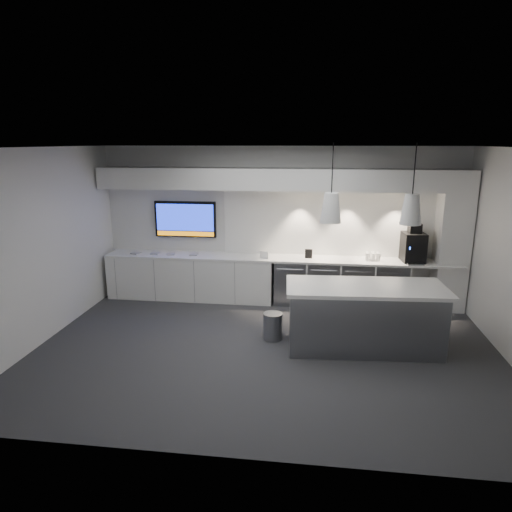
# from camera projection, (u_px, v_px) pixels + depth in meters

# --- Properties ---
(floor) EXTENTS (7.00, 7.00, 0.00)m
(floor) POSITION_uv_depth(u_px,v_px,m) (266.00, 349.00, 6.96)
(floor) COLOR #333335
(floor) RESTS_ON ground
(ceiling) EXTENTS (7.00, 7.00, 0.00)m
(ceiling) POSITION_uv_depth(u_px,v_px,m) (267.00, 147.00, 6.23)
(ceiling) COLOR black
(ceiling) RESTS_ON wall_back
(wall_back) EXTENTS (7.00, 0.00, 7.00)m
(wall_back) POSITION_uv_depth(u_px,v_px,m) (280.00, 224.00, 9.00)
(wall_back) COLOR silver
(wall_back) RESTS_ON floor
(wall_front) EXTENTS (7.00, 0.00, 7.00)m
(wall_front) POSITION_uv_depth(u_px,v_px,m) (237.00, 318.00, 4.19)
(wall_front) COLOR silver
(wall_front) RESTS_ON floor
(wall_left) EXTENTS (0.00, 7.00, 7.00)m
(wall_left) POSITION_uv_depth(u_px,v_px,m) (41.00, 247.00, 7.03)
(wall_left) COLOR silver
(wall_left) RESTS_ON floor
(back_counter) EXTENTS (6.80, 0.65, 0.04)m
(back_counter) POSITION_uv_depth(u_px,v_px,m) (278.00, 258.00, 8.84)
(back_counter) COLOR white
(back_counter) RESTS_ON left_base_cabinets
(left_base_cabinets) EXTENTS (3.30, 0.63, 0.86)m
(left_base_cabinets) POSITION_uv_depth(u_px,v_px,m) (191.00, 277.00, 9.16)
(left_base_cabinets) COLOR white
(left_base_cabinets) RESTS_ON floor
(fridge_unit_a) EXTENTS (0.60, 0.61, 0.85)m
(fridge_unit_a) POSITION_uv_depth(u_px,v_px,m) (290.00, 281.00, 8.92)
(fridge_unit_a) COLOR gray
(fridge_unit_a) RESTS_ON floor
(fridge_unit_b) EXTENTS (0.60, 0.61, 0.85)m
(fridge_unit_b) POSITION_uv_depth(u_px,v_px,m) (323.00, 282.00, 8.84)
(fridge_unit_b) COLOR gray
(fridge_unit_b) RESTS_ON floor
(fridge_unit_c) EXTENTS (0.60, 0.61, 0.85)m
(fridge_unit_c) POSITION_uv_depth(u_px,v_px,m) (356.00, 284.00, 8.76)
(fridge_unit_c) COLOR gray
(fridge_unit_c) RESTS_ON floor
(fridge_unit_d) EXTENTS (0.60, 0.61, 0.85)m
(fridge_unit_d) POSITION_uv_depth(u_px,v_px,m) (390.00, 285.00, 8.68)
(fridge_unit_d) COLOR gray
(fridge_unit_d) RESTS_ON floor
(backsplash) EXTENTS (4.60, 0.03, 1.30)m
(backsplash) POSITION_uv_depth(u_px,v_px,m) (341.00, 223.00, 8.82)
(backsplash) COLOR white
(backsplash) RESTS_ON wall_back
(soffit) EXTENTS (6.90, 0.60, 0.40)m
(soffit) POSITION_uv_depth(u_px,v_px,m) (279.00, 179.00, 8.49)
(soffit) COLOR white
(soffit) RESTS_ON wall_back
(column) EXTENTS (0.55, 0.55, 2.60)m
(column) POSITION_uv_depth(u_px,v_px,m) (452.00, 241.00, 8.36)
(column) COLOR white
(column) RESTS_ON floor
(wall_tv) EXTENTS (1.25, 0.07, 0.72)m
(wall_tv) POSITION_uv_depth(u_px,v_px,m) (185.00, 219.00, 9.17)
(wall_tv) COLOR black
(wall_tv) RESTS_ON wall_back
(island) EXTENTS (2.41, 1.15, 1.00)m
(island) POSITION_uv_depth(u_px,v_px,m) (364.00, 317.00, 6.89)
(island) COLOR gray
(island) RESTS_ON floor
(bin) EXTENTS (0.37, 0.37, 0.43)m
(bin) POSITION_uv_depth(u_px,v_px,m) (273.00, 326.00, 7.28)
(bin) COLOR gray
(bin) RESTS_ON floor
(coffee_machine) EXTENTS (0.43, 0.59, 0.72)m
(coffee_machine) POSITION_uv_depth(u_px,v_px,m) (413.00, 246.00, 8.47)
(coffee_machine) COLOR black
(coffee_machine) RESTS_ON back_counter
(sign_black) EXTENTS (0.14, 0.02, 0.18)m
(sign_black) POSITION_uv_depth(u_px,v_px,m) (309.00, 254.00, 8.73)
(sign_black) COLOR black
(sign_black) RESTS_ON back_counter
(sign_white) EXTENTS (0.18, 0.08, 0.14)m
(sign_white) POSITION_uv_depth(u_px,v_px,m) (264.00, 255.00, 8.73)
(sign_white) COLOR white
(sign_white) RESTS_ON back_counter
(cup_cluster) EXTENTS (0.27, 0.17, 0.15)m
(cup_cluster) POSITION_uv_depth(u_px,v_px,m) (373.00, 257.00, 8.58)
(cup_cluster) COLOR white
(cup_cluster) RESTS_ON back_counter
(tray_a) EXTENTS (0.20, 0.20, 0.02)m
(tray_a) POSITION_uv_depth(u_px,v_px,m) (136.00, 253.00, 9.10)
(tray_a) COLOR #A4A4A4
(tray_a) RESTS_ON back_counter
(tray_b) EXTENTS (0.17, 0.17, 0.02)m
(tray_b) POSITION_uv_depth(u_px,v_px,m) (155.00, 253.00, 9.09)
(tray_b) COLOR #A4A4A4
(tray_b) RESTS_ON back_counter
(tray_c) EXTENTS (0.19, 0.19, 0.02)m
(tray_c) POSITION_uv_depth(u_px,v_px,m) (171.00, 254.00, 9.04)
(tray_c) COLOR #A4A4A4
(tray_c) RESTS_ON back_counter
(tray_d) EXTENTS (0.17, 0.17, 0.02)m
(tray_d) POSITION_uv_depth(u_px,v_px,m) (194.00, 254.00, 9.01)
(tray_d) COLOR #A4A4A4
(tray_d) RESTS_ON back_counter
(pendant_left) EXTENTS (0.30, 0.30, 1.13)m
(pendant_left) POSITION_uv_depth(u_px,v_px,m) (331.00, 208.00, 6.56)
(pendant_left) COLOR white
(pendant_left) RESTS_ON ceiling
(pendant_right) EXTENTS (0.30, 0.30, 1.13)m
(pendant_right) POSITION_uv_depth(u_px,v_px,m) (411.00, 209.00, 6.42)
(pendant_right) COLOR white
(pendant_right) RESTS_ON ceiling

